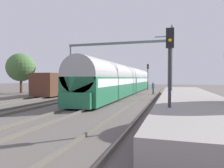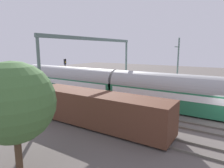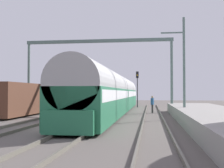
{
  "view_description": "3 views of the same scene",
  "coord_description": "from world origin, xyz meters",
  "px_view_note": "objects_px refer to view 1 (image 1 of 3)",
  "views": [
    {
      "loc": [
        8.35,
        -16.57,
        2.25
      ],
      "look_at": [
        1.97,
        5.2,
        1.6
      ],
      "focal_mm": 32.79,
      "sensor_mm": 36.0,
      "label": 1
    },
    {
      "loc": [
        -18.93,
        -0.32,
        6.53
      ],
      "look_at": [
        0.11,
        11.89,
        2.52
      ],
      "focal_mm": 31.72,
      "sensor_mm": 36.0,
      "label": 2
    },
    {
      "loc": [
        5.66,
        -16.5,
        2.06
      ],
      "look_at": [
        0.98,
        18.58,
        3.1
      ],
      "focal_mm": 46.19,
      "sensor_mm": 36.0,
      "label": 3
    }
  ],
  "objects_px": {
    "passenger_train": "(126,80)",
    "railway_signal_far": "(148,73)",
    "person_crossing": "(153,87)",
    "railway_signal_near": "(170,63)",
    "catenary_gantry": "(116,55)",
    "freight_car": "(68,84)"
  },
  "relations": [
    {
      "from": "railway_signal_far",
      "to": "railway_signal_near",
      "type": "bearing_deg",
      "value": -81.76
    },
    {
      "from": "freight_car",
      "to": "railway_signal_near",
      "type": "bearing_deg",
      "value": -49.14
    },
    {
      "from": "railway_signal_near",
      "to": "railway_signal_far",
      "type": "distance_m",
      "value": 30.47
    },
    {
      "from": "catenary_gantry",
      "to": "person_crossing",
      "type": "bearing_deg",
      "value": -17.78
    },
    {
      "from": "passenger_train",
      "to": "railway_signal_far",
      "type": "bearing_deg",
      "value": 79.91
    },
    {
      "from": "railway_signal_far",
      "to": "person_crossing",
      "type": "bearing_deg",
      "value": -79.76
    },
    {
      "from": "passenger_train",
      "to": "catenary_gantry",
      "type": "relative_size",
      "value": 2.03
    },
    {
      "from": "person_crossing",
      "to": "railway_signal_far",
      "type": "height_order",
      "value": "railway_signal_far"
    },
    {
      "from": "railway_signal_far",
      "to": "catenary_gantry",
      "type": "xyz_separation_m",
      "value": [
        -3.88,
        -9.02,
        2.71
      ]
    },
    {
      "from": "freight_car",
      "to": "catenary_gantry",
      "type": "xyz_separation_m",
      "value": [
        5.9,
        4.76,
        4.41
      ]
    },
    {
      "from": "person_crossing",
      "to": "railway_signal_near",
      "type": "distance_m",
      "value": 19.49
    },
    {
      "from": "railway_signal_far",
      "to": "catenary_gantry",
      "type": "distance_m",
      "value": 10.19
    },
    {
      "from": "passenger_train",
      "to": "railway_signal_near",
      "type": "distance_m",
      "value": 20.39
    },
    {
      "from": "passenger_train",
      "to": "railway_signal_near",
      "type": "xyz_separation_m",
      "value": [
        6.29,
        -19.38,
        0.95
      ]
    },
    {
      "from": "railway_signal_near",
      "to": "railway_signal_far",
      "type": "xyz_separation_m",
      "value": [
        -4.37,
        30.15,
        0.25
      ]
    },
    {
      "from": "railway_signal_near",
      "to": "catenary_gantry",
      "type": "bearing_deg",
      "value": 111.34
    },
    {
      "from": "freight_car",
      "to": "railway_signal_near",
      "type": "relative_size",
      "value": 2.87
    },
    {
      "from": "passenger_train",
      "to": "person_crossing",
      "type": "xyz_separation_m",
      "value": [
        3.89,
        -0.13,
        -0.94
      ]
    },
    {
      "from": "railway_signal_near",
      "to": "passenger_train",
      "type": "bearing_deg",
      "value": 107.97
    },
    {
      "from": "railway_signal_near",
      "to": "catenary_gantry",
      "type": "xyz_separation_m",
      "value": [
        -8.25,
        21.13,
        2.96
      ]
    },
    {
      "from": "passenger_train",
      "to": "freight_car",
      "type": "xyz_separation_m",
      "value": [
        -7.87,
        -3.01,
        -0.5
      ]
    },
    {
      "from": "passenger_train",
      "to": "railway_signal_near",
      "type": "height_order",
      "value": "railway_signal_near"
    }
  ]
}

